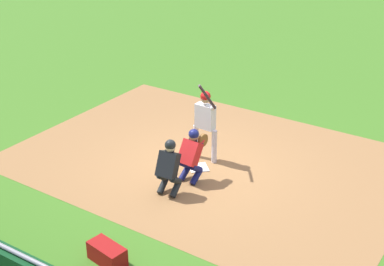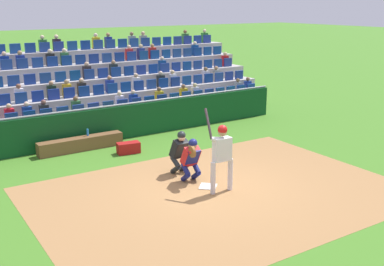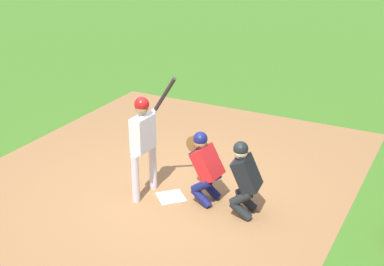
# 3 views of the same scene
# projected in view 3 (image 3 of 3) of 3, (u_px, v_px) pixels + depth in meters

# --- Properties ---
(ground_plane) EXTENTS (160.00, 160.00, 0.00)m
(ground_plane) POSITION_uv_depth(u_px,v_px,m) (171.00, 198.00, 9.29)
(ground_plane) COLOR #417922
(infield_dirt_patch) EXTENTS (9.38, 6.81, 0.01)m
(infield_dirt_patch) POSITION_uv_depth(u_px,v_px,m) (146.00, 191.00, 9.49)
(infield_dirt_patch) COLOR #9F7042
(infield_dirt_patch) RESTS_ON ground_plane
(home_plate_marker) EXTENTS (0.62, 0.62, 0.02)m
(home_plate_marker) POSITION_uv_depth(u_px,v_px,m) (171.00, 197.00, 9.28)
(home_plate_marker) COLOR white
(home_plate_marker) RESTS_ON infield_dirt_patch
(batter_at_plate) EXTENTS (0.67, 0.69, 2.15)m
(batter_at_plate) POSITION_uv_depth(u_px,v_px,m) (144.00, 135.00, 8.97)
(batter_at_plate) COLOR silver
(batter_at_plate) RESTS_ON ground_plane
(catcher_crouching) EXTENTS (0.49, 0.71, 1.26)m
(catcher_crouching) POSITION_uv_depth(u_px,v_px,m) (205.00, 163.00, 8.93)
(catcher_crouching) COLOR navy
(catcher_crouching) RESTS_ON ground_plane
(home_plate_umpire) EXTENTS (0.49, 0.49, 1.29)m
(home_plate_umpire) POSITION_uv_depth(u_px,v_px,m) (244.00, 175.00, 8.53)
(home_plate_umpire) COLOR black
(home_plate_umpire) RESTS_ON ground_plane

